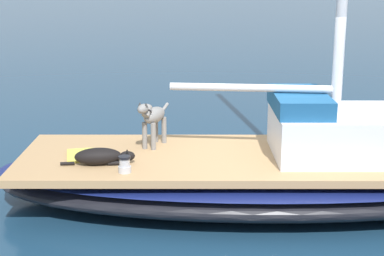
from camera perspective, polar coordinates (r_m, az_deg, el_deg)
ground_plane at (r=8.32m, az=6.92°, el=-6.92°), size 120.00×120.00×0.00m
sailboat_main at (r=8.20m, az=6.99°, el=-4.74°), size 3.22×7.45×0.66m
cabin_house at (r=8.22m, az=14.89°, el=-0.20°), size 1.61×2.35×0.84m
dog_black at (r=7.71m, az=-8.69°, el=-2.71°), size 0.39×0.95×0.22m
dog_grey at (r=8.33m, az=-3.76°, el=1.01°), size 0.92×0.36×0.70m
deck_winch at (r=7.37m, az=-6.46°, el=-3.52°), size 0.16×0.16×0.21m
deck_towel at (r=8.11m, az=-10.59°, el=-2.57°), size 0.64×0.51×0.03m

